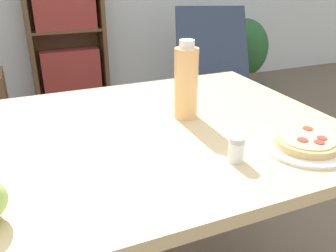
{
  "coord_description": "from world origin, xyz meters",
  "views": [
    {
      "loc": [
        -0.36,
        -0.84,
        1.18
      ],
      "look_at": [
        -0.02,
        -0.04,
        0.78
      ],
      "focal_mm": 38.0,
      "sensor_mm": 36.0,
      "label": 1
    }
  ],
  "objects_px": {
    "drink_bottle": "(186,82)",
    "salt_shaker": "(236,149)",
    "potted_plant_floor": "(243,52)",
    "lounge_chair_far": "(213,87)",
    "bookshelf": "(67,36)",
    "pizza_on_plate": "(306,144)"
  },
  "relations": [
    {
      "from": "pizza_on_plate",
      "to": "bookshelf",
      "type": "height_order",
      "value": "bookshelf"
    },
    {
      "from": "salt_shaker",
      "to": "bookshelf",
      "type": "distance_m",
      "value": 2.66
    },
    {
      "from": "bookshelf",
      "to": "potted_plant_floor",
      "type": "bearing_deg",
      "value": -10.75
    },
    {
      "from": "drink_bottle",
      "to": "lounge_chair_far",
      "type": "bearing_deg",
      "value": 56.45
    },
    {
      "from": "pizza_on_plate",
      "to": "drink_bottle",
      "type": "relative_size",
      "value": 0.91
    },
    {
      "from": "lounge_chair_far",
      "to": "bookshelf",
      "type": "height_order",
      "value": "bookshelf"
    },
    {
      "from": "lounge_chair_far",
      "to": "bookshelf",
      "type": "distance_m",
      "value": 1.4
    },
    {
      "from": "pizza_on_plate",
      "to": "salt_shaker",
      "type": "bearing_deg",
      "value": 175.51
    },
    {
      "from": "pizza_on_plate",
      "to": "salt_shaker",
      "type": "distance_m",
      "value": 0.21
    },
    {
      "from": "drink_bottle",
      "to": "salt_shaker",
      "type": "height_order",
      "value": "drink_bottle"
    },
    {
      "from": "salt_shaker",
      "to": "potted_plant_floor",
      "type": "relative_size",
      "value": 0.09
    },
    {
      "from": "lounge_chair_far",
      "to": "bookshelf",
      "type": "bearing_deg",
      "value": 156.71
    },
    {
      "from": "bookshelf",
      "to": "drink_bottle",
      "type": "bearing_deg",
      "value": -88.71
    },
    {
      "from": "pizza_on_plate",
      "to": "drink_bottle",
      "type": "xyz_separation_m",
      "value": [
        -0.2,
        0.33,
        0.1
      ]
    },
    {
      "from": "lounge_chair_far",
      "to": "salt_shaker",
      "type": "bearing_deg",
      "value": -97.99
    },
    {
      "from": "drink_bottle",
      "to": "potted_plant_floor",
      "type": "distance_m",
      "value": 2.63
    },
    {
      "from": "salt_shaker",
      "to": "potted_plant_floor",
      "type": "height_order",
      "value": "salt_shaker"
    },
    {
      "from": "salt_shaker",
      "to": "potted_plant_floor",
      "type": "bearing_deg",
      "value": 55.11
    },
    {
      "from": "pizza_on_plate",
      "to": "potted_plant_floor",
      "type": "bearing_deg",
      "value": 58.94
    },
    {
      "from": "salt_shaker",
      "to": "drink_bottle",
      "type": "bearing_deg",
      "value": 88.41
    },
    {
      "from": "salt_shaker",
      "to": "lounge_chair_far",
      "type": "height_order",
      "value": "lounge_chair_far"
    },
    {
      "from": "pizza_on_plate",
      "to": "lounge_chair_far",
      "type": "relative_size",
      "value": 0.25
    }
  ]
}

